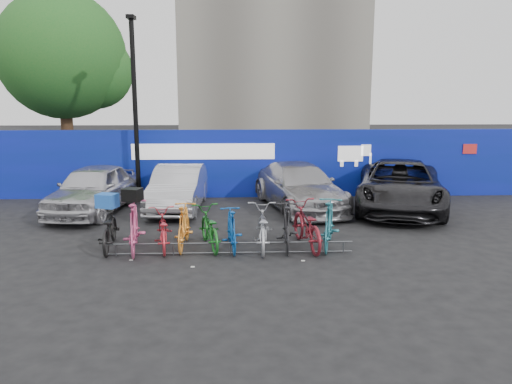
{
  "coord_description": "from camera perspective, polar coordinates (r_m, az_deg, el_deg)",
  "views": [
    {
      "loc": [
        0.14,
        -11.54,
        3.59
      ],
      "look_at": [
        0.69,
        2.0,
        0.95
      ],
      "focal_mm": 35.0,
      "sensor_mm": 36.0,
      "label": 1
    }
  ],
  "objects": [
    {
      "name": "ground",
      "position": [
        12.09,
        -2.88,
        -6.28
      ],
      "size": [
        100.0,
        100.0,
        0.0
      ],
      "primitive_type": "plane",
      "color": "black",
      "rests_on": "ground"
    },
    {
      "name": "lamppost",
      "position": [
        17.27,
        -13.66,
        9.66
      ],
      "size": [
        0.25,
        0.5,
        6.11
      ],
      "color": "black",
      "rests_on": "ground"
    },
    {
      "name": "bike_2",
      "position": [
        12.02,
        -10.65,
        -4.26
      ],
      "size": [
        0.9,
        1.84,
        0.93
      ],
      "primitive_type": "imported",
      "rotation": [
        0.0,
        0.0,
        3.31
      ],
      "color": "red",
      "rests_on": "ground"
    },
    {
      "name": "car_2",
      "position": [
        16.06,
        4.96,
        0.65
      ],
      "size": [
        3.05,
        5.22,
        1.42
      ],
      "primitive_type": "imported",
      "rotation": [
        0.0,
        0.0,
        0.23
      ],
      "color": "#A09FA3",
      "rests_on": "ground"
    },
    {
      "name": "bike_4",
      "position": [
        11.94,
        -5.4,
        -4.11
      ],
      "size": [
        1.08,
        1.95,
        0.97
      ],
      "primitive_type": "imported",
      "rotation": [
        0.0,
        0.0,
        3.39
      ],
      "color": "#18671E",
      "rests_on": "ground"
    },
    {
      "name": "bike_6",
      "position": [
        11.82,
        0.7,
        -4.09
      ],
      "size": [
        0.75,
        1.97,
        1.02
      ],
      "primitive_type": "imported",
      "rotation": [
        0.0,
        0.0,
        3.11
      ],
      "color": "#A6A7AE",
      "rests_on": "ground"
    },
    {
      "name": "car_0",
      "position": [
        16.2,
        -18.13,
        0.34
      ],
      "size": [
        2.3,
        4.56,
        1.49
      ],
      "primitive_type": "imported",
      "rotation": [
        0.0,
        0.0,
        -0.13
      ],
      "color": "silver",
      "rests_on": "ground"
    },
    {
      "name": "cargo_topcase",
      "position": [
        11.78,
        -13.93,
        -0.29
      ],
      "size": [
        0.48,
        0.45,
        0.29
      ],
      "primitive_type": "cube",
      "rotation": [
        0.0,
        0.0,
        -0.29
      ],
      "color": "black",
      "rests_on": "bike_1"
    },
    {
      "name": "cargo_crate",
      "position": [
        12.15,
        -16.65,
        -0.96
      ],
      "size": [
        0.54,
        0.47,
        0.32
      ],
      "primitive_type": "cube",
      "rotation": [
        0.0,
        0.0,
        -0.31
      ],
      "color": "blue",
      "rests_on": "bike_0"
    },
    {
      "name": "bike_8",
      "position": [
        11.96,
        5.75,
        -3.8
      ],
      "size": [
        1.04,
        2.16,
        1.09
      ],
      "primitive_type": "imported",
      "rotation": [
        0.0,
        0.0,
        3.3
      ],
      "color": "maroon",
      "rests_on": "ground"
    },
    {
      "name": "bike_3",
      "position": [
        12.0,
        -8.25,
        -3.85
      ],
      "size": [
        0.56,
        1.8,
        1.07
      ],
      "primitive_type": "imported",
      "rotation": [
        0.0,
        0.0,
        3.11
      ],
      "color": "orange",
      "rests_on": "ground"
    },
    {
      "name": "tree",
      "position": [
        22.72,
        -20.67,
        14.07
      ],
      "size": [
        5.4,
        5.2,
        7.8
      ],
      "color": "#382314",
      "rests_on": "ground"
    },
    {
      "name": "bike_0",
      "position": [
        12.3,
        -16.48,
        -3.98
      ],
      "size": [
        0.87,
        1.98,
        1.01
      ],
      "primitive_type": "imported",
      "rotation": [
        0.0,
        0.0,
        3.25
      ],
      "color": "black",
      "rests_on": "ground"
    },
    {
      "name": "car_1",
      "position": [
        16.01,
        -8.88,
        0.45
      ],
      "size": [
        1.66,
        4.25,
        1.38
      ],
      "primitive_type": "imported",
      "rotation": [
        0.0,
        0.0,
        -0.05
      ],
      "color": "#B0B1B5",
      "rests_on": "ground"
    },
    {
      "name": "bike_1",
      "position": [
        11.94,
        -13.77,
        -3.8
      ],
      "size": [
        0.84,
        2.06,
        1.2
      ],
      "primitive_type": "imported",
      "rotation": [
        0.0,
        0.0,
        3.28
      ],
      "color": "#D84E85",
      "rests_on": "ground"
    },
    {
      "name": "bike_9",
      "position": [
        12.03,
        8.33,
        -3.58
      ],
      "size": [
        1.03,
        2.02,
        1.17
      ],
      "primitive_type": "imported",
      "rotation": [
        0.0,
        0.0,
        2.88
      ],
      "color": "#226A76",
      "rests_on": "ground"
    },
    {
      "name": "bike_rack",
      "position": [
        11.47,
        -2.92,
        -6.4
      ],
      "size": [
        5.6,
        0.03,
        0.3
      ],
      "color": "#595B60",
      "rests_on": "ground"
    },
    {
      "name": "bike_7",
      "position": [
        11.82,
        3.52,
        -3.94
      ],
      "size": [
        0.63,
        1.84,
        1.09
      ],
      "primitive_type": "imported",
      "rotation": [
        0.0,
        0.0,
        3.08
      ],
      "color": "#232325",
      "rests_on": "ground"
    },
    {
      "name": "hoarding",
      "position": [
        17.7,
        -2.72,
        3.26
      ],
      "size": [
        22.0,
        0.18,
        2.4
      ],
      "color": "navy",
      "rests_on": "ground"
    },
    {
      "name": "car_3",
      "position": [
        16.44,
        16.12,
        0.72
      ],
      "size": [
        4.06,
        6.09,
        1.55
      ],
      "primitive_type": "imported",
      "rotation": [
        0.0,
        0.0,
        -0.29
      ],
      "color": "black",
      "rests_on": "ground"
    },
    {
      "name": "bike_5",
      "position": [
        11.73,
        -2.81,
        -4.28
      ],
      "size": [
        0.64,
        1.7,
        1.0
      ],
      "primitive_type": "imported",
      "rotation": [
        0.0,
        0.0,
        3.25
      ],
      "color": "#0F4EA8",
      "rests_on": "ground"
    }
  ]
}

